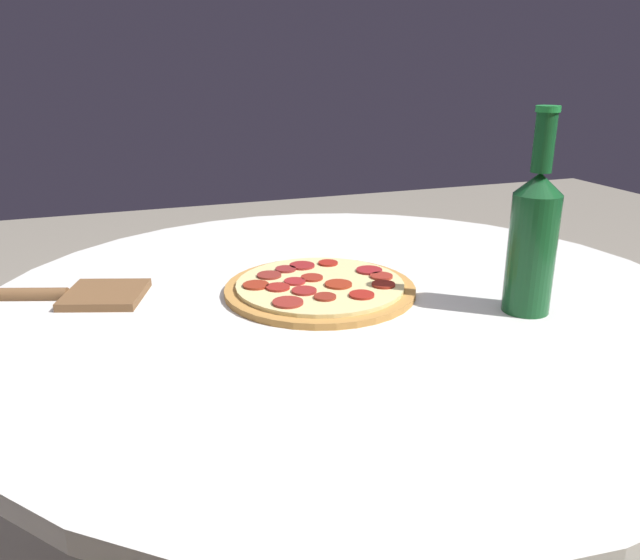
% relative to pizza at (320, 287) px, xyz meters
% --- Properties ---
extents(table, '(1.09, 1.09, 0.73)m').
position_rel_pizza_xyz_m(table, '(-0.03, 0.03, -0.17)').
color(table, silver).
rests_on(table, ground_plane).
extents(pizza, '(0.29, 0.29, 0.02)m').
position_rel_pizza_xyz_m(pizza, '(0.00, 0.00, 0.00)').
color(pizza, '#B77F3D').
rests_on(pizza, table).
extents(beer_bottle, '(0.07, 0.07, 0.28)m').
position_rel_pizza_xyz_m(beer_bottle, '(-0.25, 0.17, 0.10)').
color(beer_bottle, '#144C23').
rests_on(beer_bottle, table).
extents(pizza_paddle, '(0.24, 0.14, 0.02)m').
position_rel_pizza_xyz_m(pizza_paddle, '(0.34, -0.09, -0.00)').
color(pizza_paddle, brown).
rests_on(pizza_paddle, table).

